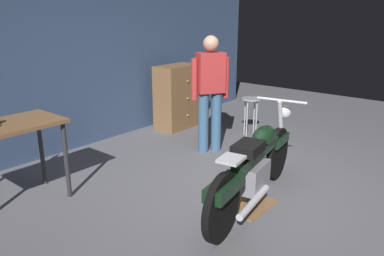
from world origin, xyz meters
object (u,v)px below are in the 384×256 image
(motorcycle, at_px, (255,164))
(wooden_dresser, at_px, (178,97))
(person_standing, at_px, (210,89))
(shop_stool, at_px, (251,107))

(motorcycle, height_order, wooden_dresser, wooden_dresser)
(wooden_dresser, bearing_deg, person_standing, -117.34)
(motorcycle, xyz_separation_m, wooden_dresser, (1.59, 2.52, 0.10))
(motorcycle, relative_size, person_standing, 1.30)
(shop_stool, bearing_deg, wooden_dresser, 106.60)
(person_standing, relative_size, wooden_dresser, 1.52)
(person_standing, xyz_separation_m, shop_stool, (0.98, -0.09, -0.43))
(person_standing, height_order, shop_stool, person_standing)
(shop_stool, distance_m, wooden_dresser, 1.32)
(person_standing, xyz_separation_m, wooden_dresser, (0.60, 1.17, -0.38))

